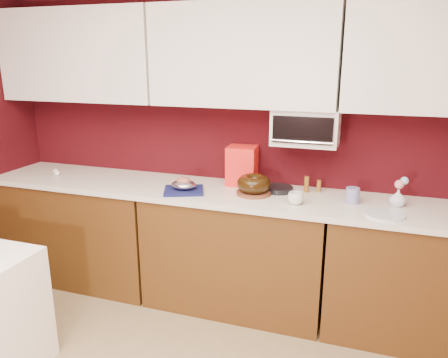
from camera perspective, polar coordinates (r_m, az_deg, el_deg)
name	(u,v)px	position (r m, az deg, el deg)	size (l,w,h in m)	color
wall_back	(249,137)	(3.36, 3.27, 5.51)	(4.00, 0.02, 2.50)	#3C080D
base_cabinet_left	(86,230)	(3.89, -17.63, -6.35)	(1.31, 0.58, 0.86)	#502F10
base_cabinet_center	(236,252)	(3.32, 1.60, -9.48)	(1.31, 0.58, 0.86)	#502F10
base_cabinet_right	(430,280)	(3.24, 25.30, -11.82)	(1.31, 0.58, 0.86)	#502F10
countertop	(237,195)	(3.16, 1.66, -2.07)	(4.00, 0.62, 0.04)	silver
upper_cabinet_left	(81,55)	(3.74, -18.16, 15.08)	(1.31, 0.33, 0.70)	white
upper_cabinet_center	(244,56)	(3.14, 2.61, 15.81)	(1.31, 0.33, 0.70)	white
toaster_oven	(306,126)	(3.10, 10.66, 6.76)	(0.45, 0.30, 0.25)	white
toaster_oven_door	(302,130)	(2.95, 10.21, 6.31)	(0.40, 0.02, 0.18)	black
toaster_oven_handle	(302,142)	(2.95, 10.09, 4.82)	(0.02, 0.02, 0.42)	silver
cake_base	(254,193)	(3.10, 3.90, -1.81)	(0.25, 0.25, 0.02)	brown
bundt_cake	(254,184)	(3.08, 3.92, -0.59)	(0.24, 0.24, 0.10)	black
navy_towel	(184,190)	(3.17, -5.27, -1.50)	(0.28, 0.24, 0.02)	#131748
foil_ham_nest	(184,185)	(3.15, -5.29, -0.73)	(0.18, 0.15, 0.07)	silver
roasted_ham	(184,181)	(3.15, -5.31, -0.29)	(0.11, 0.09, 0.07)	#A6594C
pandoro_box	(242,166)	(3.31, 2.37, 1.77)	(0.22, 0.20, 0.29)	red
dark_pan	(279,189)	(3.19, 7.17, -1.31)	(0.20, 0.20, 0.04)	black
coffee_mug	(296,197)	(2.92, 9.35, -2.35)	(0.09, 0.09, 0.10)	silver
blue_jar	(353,195)	(3.03, 16.44, -2.07)	(0.09, 0.09, 0.11)	navy
flower_vase	(398,197)	(3.06, 21.77, -2.16)	(0.09, 0.09, 0.13)	silver
flower_pink	(399,184)	(3.04, 21.93, -0.65)	(0.06, 0.06, 0.06)	pink
flower_blue	(405,181)	(3.05, 22.51, -0.21)	(0.05, 0.05, 0.05)	#8FC3E5
china_plate	(385,215)	(2.87, 20.25, -4.38)	(0.24, 0.24, 0.01)	silver
amber_bottle	(319,186)	(3.21, 12.28, -0.92)	(0.03, 0.03, 0.09)	brown
egg_left	(57,173)	(3.84, -20.98, 0.74)	(0.05, 0.04, 0.04)	white
egg_right	(56,171)	(3.90, -21.12, 0.94)	(0.05, 0.04, 0.04)	white
amber_bottle_tall	(307,184)	(3.19, 10.73, -0.70)	(0.03, 0.03, 0.12)	brown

